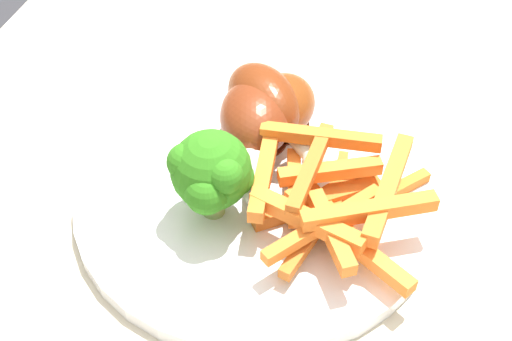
% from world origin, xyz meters
% --- Properties ---
extents(dining_table, '(1.10, 0.67, 0.72)m').
position_xyz_m(dining_table, '(0.00, 0.00, 0.60)').
color(dining_table, beige).
rests_on(dining_table, ground_plane).
extents(dinner_plate, '(0.26, 0.26, 0.01)m').
position_xyz_m(dinner_plate, '(0.02, -0.04, 0.72)').
color(dinner_plate, white).
rests_on(dinner_plate, dining_table).
extents(broccoli_floret_front, '(0.06, 0.06, 0.07)m').
position_xyz_m(broccoli_floret_front, '(0.05, -0.06, 0.77)').
color(broccoli_floret_front, '#89A859').
rests_on(broccoli_floret_front, dinner_plate).
extents(carrot_fries_pile, '(0.13, 0.13, 0.04)m').
position_xyz_m(carrot_fries_pile, '(0.03, 0.02, 0.75)').
color(carrot_fries_pile, orange).
rests_on(carrot_fries_pile, dinner_plate).
extents(chicken_drumstick_near, '(0.13, 0.07, 0.05)m').
position_xyz_m(chicken_drumstick_near, '(-0.03, -0.05, 0.75)').
color(chicken_drumstick_near, '#531C0D').
rests_on(chicken_drumstick_near, dinner_plate).
extents(chicken_drumstick_far, '(0.11, 0.06, 0.04)m').
position_xyz_m(chicken_drumstick_far, '(-0.05, -0.04, 0.75)').
color(chicken_drumstick_far, '#58210B').
rests_on(chicken_drumstick_far, dinner_plate).
extents(chicken_drumstick_extra, '(0.11, 0.11, 0.05)m').
position_xyz_m(chicken_drumstick_extra, '(-0.05, -0.05, 0.75)').
color(chicken_drumstick_extra, '#521C0B').
rests_on(chicken_drumstick_extra, dinner_plate).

